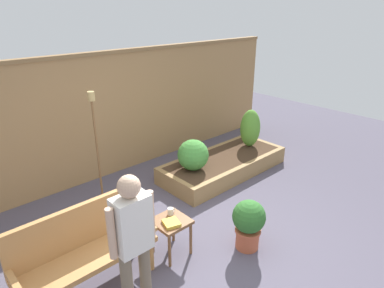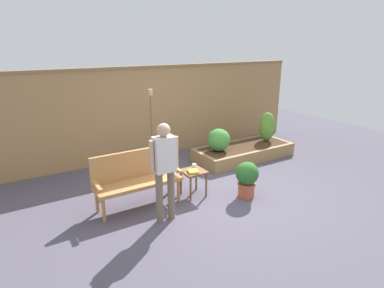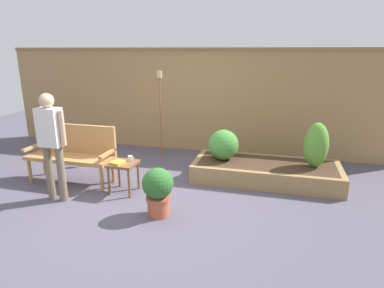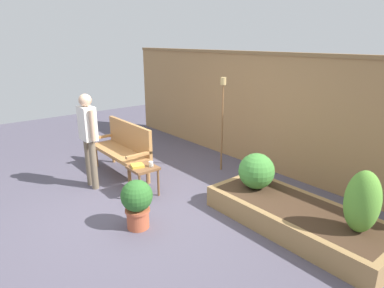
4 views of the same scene
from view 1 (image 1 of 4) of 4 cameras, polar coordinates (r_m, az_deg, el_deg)
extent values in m
plane|color=#514C5B|center=(4.51, 1.94, -16.71)|extent=(14.00, 14.00, 0.00)
cube|color=#A37A4C|center=(5.92, -15.86, 3.94)|extent=(8.40, 0.10, 2.10)
cube|color=olive|center=(5.69, -17.03, 14.31)|extent=(8.40, 0.14, 0.06)
cylinder|color=#B77F47|center=(4.32, -9.80, -15.67)|extent=(0.06, 0.06, 0.40)
cylinder|color=#B77F47|center=(4.08, -6.88, -18.09)|extent=(0.06, 0.06, 0.40)
cube|color=#B77F47|center=(3.82, -17.15, -17.91)|extent=(1.44, 0.48, 0.06)
cube|color=#B77F47|center=(3.82, -19.06, -13.12)|extent=(1.44, 0.06, 0.48)
cube|color=#B77F47|center=(3.60, -27.82, -20.02)|extent=(0.06, 0.48, 0.04)
cube|color=#B77F47|center=(4.00, -8.32, -12.68)|extent=(0.06, 0.48, 0.04)
cylinder|color=brown|center=(4.45, -3.18, -13.71)|extent=(0.04, 0.04, 0.44)
cylinder|color=brown|center=(4.25, -0.23, -15.66)|extent=(0.04, 0.04, 0.44)
cylinder|color=brown|center=(4.29, -6.70, -15.40)|extent=(0.04, 0.04, 0.44)
cylinder|color=brown|center=(4.09, -3.82, -17.56)|extent=(0.04, 0.04, 0.44)
cube|color=brown|center=(4.12, -3.57, -12.92)|extent=(0.40, 0.40, 0.04)
cylinder|color=silver|center=(4.19, -3.67, -11.26)|extent=(0.07, 0.07, 0.08)
torus|color=silver|center=(4.21, -3.23, -11.05)|extent=(0.06, 0.01, 0.06)
cube|color=gold|center=(4.03, -3.51, -13.17)|extent=(0.22, 0.23, 0.04)
cylinder|color=#B75638|center=(4.46, 9.31, -15.56)|extent=(0.29, 0.29, 0.23)
cylinder|color=#B75638|center=(4.38, 9.42, -14.17)|extent=(0.32, 0.32, 0.04)
sphere|color=#2D6628|center=(4.27, 9.59, -11.98)|extent=(0.41, 0.41, 0.41)
cube|color=#997547|center=(5.92, 8.60, -4.88)|extent=(2.40, 0.09, 0.30)
cube|color=#997547|center=(6.46, 2.37, -2.19)|extent=(2.40, 0.09, 0.30)
cube|color=#997547|center=(5.47, -2.91, -7.08)|extent=(0.09, 0.82, 0.30)
cube|color=#997547|center=(7.01, 11.73, -0.63)|extent=(0.09, 0.82, 0.30)
cube|color=#422D1E|center=(6.18, 5.34, -3.48)|extent=(2.22, 0.82, 0.30)
cylinder|color=brown|center=(5.65, 0.18, -3.97)|extent=(0.04, 0.04, 0.06)
sphere|color=#428938|center=(5.55, 0.18, -1.86)|extent=(0.52, 0.52, 0.52)
cylinder|color=brown|center=(6.66, 9.61, -0.06)|extent=(0.04, 0.04, 0.06)
ellipsoid|color=#569333|center=(6.54, 9.80, 2.65)|extent=(0.38, 0.38, 0.73)
cylinder|color=brown|center=(5.22, -15.63, -1.45)|extent=(0.03, 0.03, 1.60)
cylinder|color=tan|center=(4.95, -16.67, 7.75)|extent=(0.10, 0.10, 0.13)
cylinder|color=#70604C|center=(3.52, -7.85, -21.58)|extent=(0.11, 0.11, 0.82)
cube|color=silver|center=(3.05, -10.11, -13.14)|extent=(0.32, 0.20, 0.54)
cylinder|color=tan|center=(3.13, -6.99, -11.79)|extent=(0.07, 0.07, 0.49)
cylinder|color=tan|center=(2.97, -13.44, -14.52)|extent=(0.07, 0.07, 0.49)
sphere|color=tan|center=(2.85, -10.61, -7.06)|extent=(0.20, 0.20, 0.20)
camera|label=2|loc=(2.01, 156.82, -26.13)|focal=30.02mm
camera|label=3|loc=(4.64, 66.25, 0.00)|focal=30.64mm
camera|label=4|loc=(6.29, 46.46, 11.22)|focal=30.97mm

